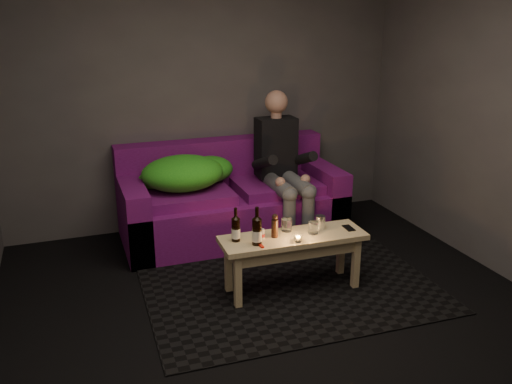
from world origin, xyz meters
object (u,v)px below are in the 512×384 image
coffee_table (293,245)px  beer_bottle_a (236,229)px  steel_cup (320,222)px  person (282,164)px  beer_bottle_b (257,231)px  sofa (230,203)px

coffee_table → beer_bottle_a: size_ratio=4.36×
coffee_table → beer_bottle_a: bearing=173.5°
coffee_table → steel_cup: steel_cup is taller
beer_bottle_a → steel_cup: bearing=0.2°
person → coffee_table: person is taller
beer_bottle_b → sofa: bearing=81.3°
beer_bottle_a → steel_cup: size_ratio=2.41×
sofa → beer_bottle_b: 1.36m
coffee_table → beer_bottle_a: beer_bottle_a is taller
beer_bottle_a → beer_bottle_b: beer_bottle_b is taller
beer_bottle_a → person: bearing=52.2°
coffee_table → beer_bottle_b: size_ratio=3.91×
beer_bottle_b → steel_cup: bearing=11.5°
sofa → beer_bottle_b: sofa is taller
beer_bottle_b → steel_cup: 0.59m
sofa → beer_bottle_b: bearing=-98.7°
sofa → coffee_table: 1.27m
beer_bottle_a → beer_bottle_b: 0.17m
person → beer_bottle_b: person is taller
beer_bottle_b → person: bearing=59.5°
coffee_table → sofa: bearing=95.4°
coffee_table → steel_cup: size_ratio=10.53×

